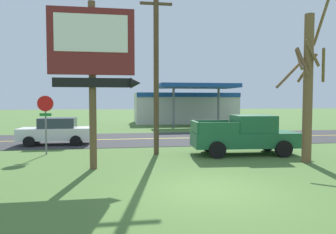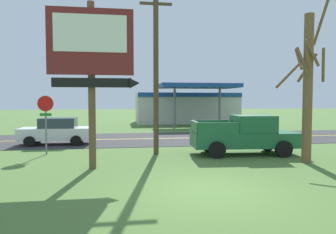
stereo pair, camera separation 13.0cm
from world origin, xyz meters
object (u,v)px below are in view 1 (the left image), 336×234
utility_pole (156,61)px  bare_tree (308,85)px  motel_sign (93,56)px  gas_station (185,107)px  pickup_green_parked_on_lawn (245,135)px  stop_sign (46,114)px  car_white_near_lane (56,131)px

utility_pole → bare_tree: bearing=-26.5°
motel_sign → bare_tree: size_ratio=0.94×
bare_tree → motel_sign: bearing=-179.7°
bare_tree → gas_station: (-0.11, 25.00, -1.45)m
bare_tree → gas_station: bearing=90.3°
gas_station → pickup_green_parked_on_lawn: 22.71m
bare_tree → gas_station: 25.05m
utility_pole → bare_tree: utility_pole is taller
stop_sign → car_white_near_lane: bearing=93.1°
stop_sign → gas_station: bearing=61.3°
stop_sign → gas_station: size_ratio=0.25×
gas_station → motel_sign: bearing=-109.6°
gas_station → utility_pole: bearing=-105.6°
stop_sign → car_white_near_lane: 3.80m
stop_sign → motel_sign: bearing=-55.6°
utility_pole → car_white_near_lane: (-5.66, 4.32, -3.84)m
motel_sign → stop_sign: (-2.65, 3.88, -2.40)m
gas_station → pickup_green_parked_on_lawn: gas_station is taller
motel_sign → car_white_near_lane: size_ratio=1.55×
pickup_green_parked_on_lawn → bare_tree: bearing=-52.6°
utility_pole → bare_tree: size_ratio=1.26×
motel_sign → gas_station: (8.93, 25.06, -2.48)m
motel_sign → car_white_near_lane: 8.77m
stop_sign → pickup_green_parked_on_lawn: 10.03m
motel_sign → pickup_green_parked_on_lawn: 8.37m
bare_tree → car_white_near_lane: bare_tree is taller
gas_station → pickup_green_parked_on_lawn: size_ratio=2.26×
utility_pole → bare_tree: 7.08m
bare_tree → gas_station: bare_tree is taller
car_white_near_lane → pickup_green_parked_on_lawn: bearing=-26.6°
pickup_green_parked_on_lawn → car_white_near_lane: 11.26m
gas_station → stop_sign: bearing=-118.7°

